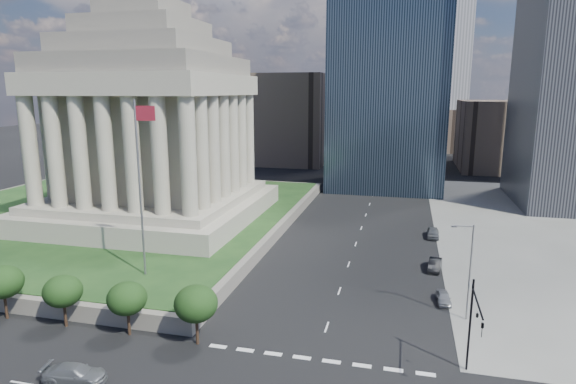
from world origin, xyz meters
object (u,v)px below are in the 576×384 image
(traffic_signal_ne, at_px, (474,321))
(suv_grey, at_px, (75,374))
(war_memorial, at_px, (149,100))
(parked_sedan_mid, at_px, (435,265))
(street_lamp_north, at_px, (469,267))
(parked_sedan_near, at_px, (443,297))
(flagpole, at_px, (141,179))
(parked_sedan_far, at_px, (433,233))

(traffic_signal_ne, height_order, suv_grey, traffic_signal_ne)
(war_memorial, height_order, parked_sedan_mid, war_memorial)
(traffic_signal_ne, bearing_deg, parked_sedan_mid, 93.26)
(traffic_signal_ne, height_order, parked_sedan_mid, traffic_signal_ne)
(street_lamp_north, distance_m, parked_sedan_near, 6.45)
(flagpole, xyz_separation_m, parked_sedan_far, (33.33, 29.29, -12.33))
(flagpole, height_order, street_lamp_north, flagpole)
(flagpole, height_order, parked_sedan_far, flagpole)
(parked_sedan_near, xyz_separation_m, parked_sedan_mid, (-0.42, 10.08, 0.11))
(street_lamp_north, distance_m, parked_sedan_mid, 14.70)
(street_lamp_north, bearing_deg, parked_sedan_mid, 99.35)
(war_memorial, relative_size, suv_grey, 7.74)
(traffic_signal_ne, xyz_separation_m, parked_sedan_near, (-1.00, 14.88, -4.64))
(flagpole, distance_m, parked_sedan_near, 35.89)
(traffic_signal_ne, distance_m, suv_grey, 31.71)
(flagpole, height_order, parked_sedan_mid, flagpole)
(parked_sedan_near, height_order, parked_sedan_far, parked_sedan_far)
(street_lamp_north, bearing_deg, parked_sedan_far, 93.70)
(war_memorial, distance_m, suv_grey, 49.35)
(traffic_signal_ne, bearing_deg, street_lamp_north, 85.81)
(war_memorial, distance_m, parked_sedan_near, 53.66)
(flagpole, xyz_separation_m, suv_grey, (3.86, -17.85, -12.38))
(traffic_signal_ne, relative_size, street_lamp_north, 0.80)
(parked_sedan_near, relative_size, parked_sedan_far, 0.79)
(street_lamp_north, xyz_separation_m, parked_sedan_far, (-1.83, 28.29, -4.88))
(parked_sedan_near, bearing_deg, parked_sedan_far, 86.82)
(street_lamp_north, distance_m, parked_sedan_far, 28.77)
(war_memorial, bearing_deg, flagpole, -63.11)
(flagpole, bearing_deg, street_lamp_north, 1.63)
(street_lamp_north, bearing_deg, suv_grey, -148.94)
(war_memorial, height_order, suv_grey, war_memorial)
(war_memorial, distance_m, parked_sedan_far, 50.23)
(war_memorial, xyz_separation_m, parked_sedan_mid, (45.08, -9.34, -20.68))
(war_memorial, height_order, parked_sedan_far, war_memorial)
(war_memorial, xyz_separation_m, flagpole, (12.17, -24.00, -8.29))
(parked_sedan_mid, xyz_separation_m, parked_sedan_far, (0.42, 14.63, 0.06))
(parked_sedan_far, bearing_deg, war_memorial, -171.44)
(suv_grey, bearing_deg, parked_sedan_near, -61.88)
(parked_sedan_near, bearing_deg, street_lamp_north, -66.13)
(parked_sedan_mid, bearing_deg, traffic_signal_ne, -79.23)
(war_memorial, xyz_separation_m, parked_sedan_near, (45.50, -19.42, -20.79))
(war_memorial, relative_size, parked_sedan_far, 8.51)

